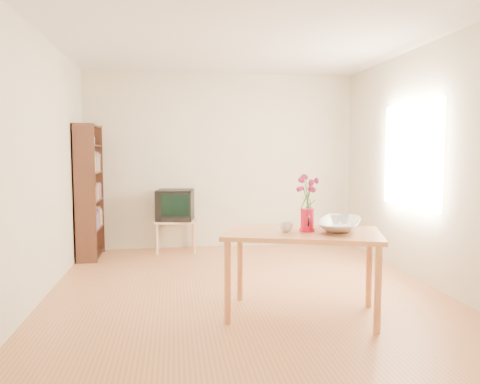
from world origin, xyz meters
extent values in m
plane|color=#AE6A3D|center=(0.00, 0.00, 0.00)|extent=(4.50, 4.50, 0.00)
plane|color=white|center=(0.00, 0.00, 2.60)|extent=(4.50, 4.50, 0.00)
plane|color=beige|center=(0.00, 2.25, 1.30)|extent=(4.00, 0.00, 4.00)
plane|color=beige|center=(0.00, -2.25, 1.30)|extent=(4.00, 0.00, 4.00)
plane|color=beige|center=(-2.00, 0.00, 1.30)|extent=(0.00, 4.50, 4.50)
plane|color=beige|center=(2.00, 0.00, 1.30)|extent=(0.00, 4.50, 4.50)
plane|color=white|center=(1.98, 0.30, 1.40)|extent=(0.00, 1.30, 1.30)
cube|color=#C57343|center=(0.39, -0.83, 0.73)|extent=(1.50, 1.12, 0.04)
cylinder|color=#C57343|center=(-0.28, -0.96, 0.35)|extent=(0.06, 0.06, 0.71)
cylinder|color=#C57343|center=(0.87, -1.32, 0.35)|extent=(0.06, 0.06, 0.71)
cylinder|color=#C57343|center=(-0.09, -0.35, 0.35)|extent=(0.06, 0.06, 0.71)
cylinder|color=#C57343|center=(1.06, -0.71, 0.35)|extent=(0.06, 0.06, 0.71)
cube|color=#DBAA7B|center=(-0.70, 1.97, 0.45)|extent=(0.60, 0.45, 0.03)
cylinder|color=#DBAA7B|center=(-0.96, 1.78, 0.22)|extent=(0.04, 0.04, 0.43)
cylinder|color=#DBAA7B|center=(-0.44, 1.78, 0.22)|extent=(0.04, 0.04, 0.43)
cylinder|color=#DBAA7B|center=(-0.96, 2.15, 0.22)|extent=(0.04, 0.04, 0.43)
cylinder|color=#DBAA7B|center=(-0.44, 2.15, 0.22)|extent=(0.04, 0.04, 0.43)
cube|color=#321810|center=(-1.85, 1.41, 0.90)|extent=(0.28, 0.02, 1.80)
cube|color=#321810|center=(-1.85, 2.09, 0.90)|extent=(0.28, 0.03, 1.80)
cube|color=#321810|center=(-1.98, 1.75, 0.90)|extent=(0.02, 0.70, 1.80)
cube|color=#321810|center=(-1.85, 1.75, 0.04)|extent=(0.27, 0.65, 0.02)
cube|color=#321810|center=(-1.85, 1.75, 0.40)|extent=(0.27, 0.65, 0.02)
cube|color=#321810|center=(-1.85, 1.75, 0.78)|extent=(0.27, 0.65, 0.02)
cube|color=#321810|center=(-1.85, 1.75, 1.16)|extent=(0.27, 0.65, 0.02)
cube|color=#321810|center=(-1.85, 1.75, 1.52)|extent=(0.27, 0.65, 0.02)
cube|color=#321810|center=(-1.85, 1.75, 1.78)|extent=(0.27, 0.65, 0.02)
cylinder|color=red|center=(0.43, -0.85, 0.85)|extent=(0.11, 0.11, 0.19)
cylinder|color=red|center=(0.43, -0.85, 0.76)|extent=(0.13, 0.13, 0.02)
cylinder|color=red|center=(0.43, -0.85, 0.94)|extent=(0.12, 0.12, 0.01)
cone|color=red|center=(0.44, -0.90, 0.92)|extent=(0.06, 0.07, 0.06)
torus|color=black|center=(0.41, -0.77, 0.85)|extent=(0.03, 0.10, 0.10)
imported|color=white|center=(0.24, -0.85, 0.79)|extent=(0.14, 0.14, 0.09)
imported|color=white|center=(0.75, -0.76, 1.00)|extent=(0.70, 0.70, 0.50)
imported|color=white|center=(0.71, -0.76, 0.95)|extent=(0.09, 0.09, 0.07)
imported|color=white|center=(0.80, -0.74, 0.95)|extent=(0.08, 0.08, 0.07)
cube|color=black|center=(-0.70, 1.97, 0.68)|extent=(0.56, 0.53, 0.44)
cube|color=black|center=(-0.70, 2.05, 0.70)|extent=(0.38, 0.30, 0.31)
cube|color=black|center=(-0.70, 1.74, 0.70)|extent=(0.39, 0.07, 0.31)
camera|label=1|loc=(-0.72, -4.74, 1.45)|focal=35.00mm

